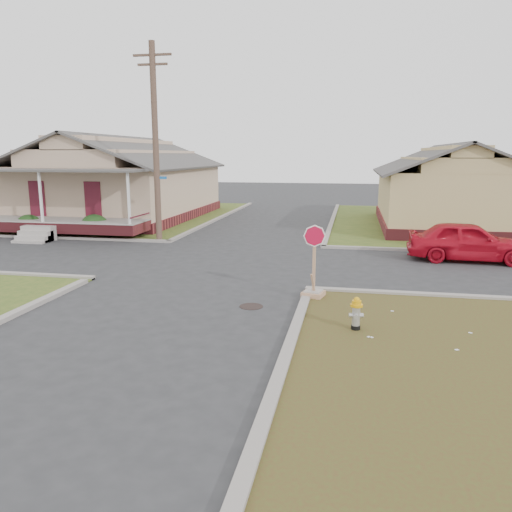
% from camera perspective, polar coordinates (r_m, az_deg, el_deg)
% --- Properties ---
extents(ground, '(120.00, 120.00, 0.00)m').
position_cam_1_polar(ground, '(14.66, -8.64, -4.68)').
color(ground, '#2A2A2D').
rests_on(ground, ground).
extents(verge_far_left, '(19.00, 19.00, 0.05)m').
position_cam_1_polar(verge_far_left, '(36.19, -18.61, 4.52)').
color(verge_far_left, '#374D1B').
rests_on(verge_far_left, ground).
extents(curbs, '(80.00, 40.00, 0.12)m').
position_cam_1_polar(curbs, '(19.30, -3.68, -0.64)').
color(curbs, gray).
rests_on(curbs, ground).
extents(manhole, '(0.64, 0.64, 0.01)m').
position_cam_1_polar(manhole, '(13.62, -0.55, -5.78)').
color(manhole, black).
rests_on(manhole, ground).
extents(corner_house, '(10.10, 15.50, 5.30)m').
position_cam_1_polar(corner_house, '(33.44, -15.45, 8.06)').
color(corner_house, maroon).
rests_on(corner_house, ground).
extents(side_house_yellow, '(7.60, 11.60, 4.70)m').
position_cam_1_polar(side_house_yellow, '(30.25, 21.04, 7.22)').
color(side_house_yellow, maroon).
rests_on(side_house_yellow, ground).
extents(utility_pole, '(1.80, 0.28, 9.00)m').
position_cam_1_polar(utility_pole, '(23.91, -11.41, 12.75)').
color(utility_pole, '#49332A').
rests_on(utility_pole, ground).
extents(fire_hydrant, '(0.29, 0.29, 0.78)m').
position_cam_1_polar(fire_hydrant, '(11.87, 11.39, -6.25)').
color(fire_hydrant, black).
rests_on(fire_hydrant, ground).
extents(stop_sign, '(0.59, 0.58, 2.08)m').
position_cam_1_polar(stop_sign, '(14.39, 6.60, -2.87)').
color(stop_sign, '#9D7355').
rests_on(stop_sign, ground).
extents(red_sedan, '(4.59, 2.03, 1.54)m').
position_cam_1_polar(red_sedan, '(20.95, 23.08, 1.56)').
color(red_sedan, '#B80D1F').
rests_on(red_sedan, ground).
extents(hedge_left, '(1.36, 1.12, 1.04)m').
position_cam_1_polar(hedge_left, '(28.01, -24.51, 3.33)').
color(hedge_left, '#173513').
rests_on(hedge_left, verge_far_left).
extents(hedge_right, '(1.42, 1.17, 1.09)m').
position_cam_1_polar(hedge_right, '(26.25, -17.97, 3.37)').
color(hedge_right, '#173513').
rests_on(hedge_right, verge_far_left).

